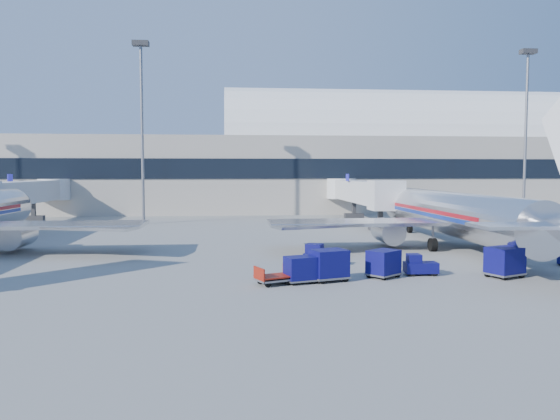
{
  "coord_description": "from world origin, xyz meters",
  "views": [
    {
      "loc": [
        -9.13,
        -39.58,
        6.51
      ],
      "look_at": [
        -4.97,
        6.0,
        3.31
      ],
      "focal_mm": 35.0,
      "sensor_mm": 36.0,
      "label": 1
    }
  ],
  "objects": [
    {
      "name": "ground",
      "position": [
        0.0,
        0.0,
        0.0
      ],
      "size": [
        260.0,
        260.0,
        0.0
      ],
      "primitive_type": "plane",
      "color": "gray",
      "rests_on": "ground"
    },
    {
      "name": "terminal",
      "position": [
        -13.6,
        55.96,
        7.52
      ],
      "size": [
        170.0,
        28.15,
        21.0
      ],
      "color": "#B2AA9E",
      "rests_on": "ground"
    },
    {
      "name": "airliner_main",
      "position": [
        10.0,
        4.51,
        2.93
      ],
      "size": [
        32.0,
        37.26,
        12.07
      ],
      "color": "silver",
      "rests_on": "ground"
    },
    {
      "name": "jetbridge_near",
      "position": [
        7.6,
        30.81,
        3.93
      ],
      "size": [
        4.4,
        27.5,
        6.25
      ],
      "color": "silver",
      "rests_on": "ground"
    },
    {
      "name": "jetbridge_mid",
      "position": [
        -34.4,
        30.81,
        3.93
      ],
      "size": [
        4.4,
        27.5,
        6.25
      ],
      "color": "silver",
      "rests_on": "ground"
    },
    {
      "name": "mast_west",
      "position": [
        -20.0,
        30.0,
        14.79
      ],
      "size": [
        2.0,
        1.2,
        22.6
      ],
      "color": "slate",
      "rests_on": "ground"
    },
    {
      "name": "mast_east",
      "position": [
        30.0,
        30.0,
        14.79
      ],
      "size": [
        2.0,
        1.2,
        22.6
      ],
      "color": "slate",
      "rests_on": "ground"
    },
    {
      "name": "tug_lead",
      "position": [
        2.75,
        -6.43,
        0.61
      ],
      "size": [
        2.09,
        1.1,
        1.34
      ],
      "rotation": [
        0.0,
        0.0,
        -0.03
      ],
      "color": "#0B0A4F",
      "rests_on": "ground"
    },
    {
      "name": "tug_left",
      "position": [
        -3.26,
        -2.61,
        0.73
      ],
      "size": [
        2.16,
        2.76,
        1.61
      ],
      "rotation": [
        0.0,
        0.0,
        1.14
      ],
      "color": "#0B0A4F",
      "rests_on": "ground"
    },
    {
      "name": "cart_train_a",
      "position": [
        0.27,
        -6.97,
        0.91
      ],
      "size": [
        2.42,
        2.34,
        1.7
      ],
      "rotation": [
        0.0,
        0.0,
        0.67
      ],
      "color": "#0B0A4F",
      "rests_on": "ground"
    },
    {
      "name": "cart_train_b",
      "position": [
        -3.28,
        -7.72,
        1.0
      ],
      "size": [
        2.53,
        2.2,
        1.88
      ],
      "rotation": [
        0.0,
        0.0,
        0.31
      ],
      "color": "#0B0A4F",
      "rests_on": "ground"
    },
    {
      "name": "cart_train_c",
      "position": [
        -5.06,
        -8.21,
        0.84
      ],
      "size": [
        2.09,
        1.81,
        1.56
      ],
      "rotation": [
        0.0,
        0.0,
        0.29
      ],
      "color": "#0B0A4F",
      "rests_on": "ground"
    },
    {
      "name": "cart_solo_near",
      "position": [
        7.74,
        -7.63,
        1.0
      ],
      "size": [
        2.61,
        2.36,
        1.88
      ],
      "rotation": [
        0.0,
        0.0,
        0.42
      ],
      "color": "#0B0A4F",
      "rests_on": "ground"
    },
    {
      "name": "cart_open_red",
      "position": [
        -6.63,
        -8.52,
        0.38
      ],
      "size": [
        2.39,
        2.06,
        0.54
      ],
      "rotation": [
        0.0,
        0.0,
        0.39
      ],
      "color": "slate",
      "rests_on": "ground"
    }
  ]
}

